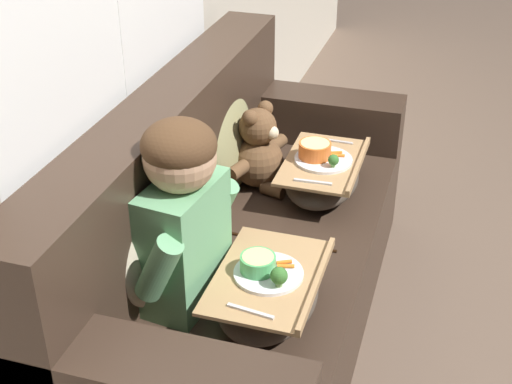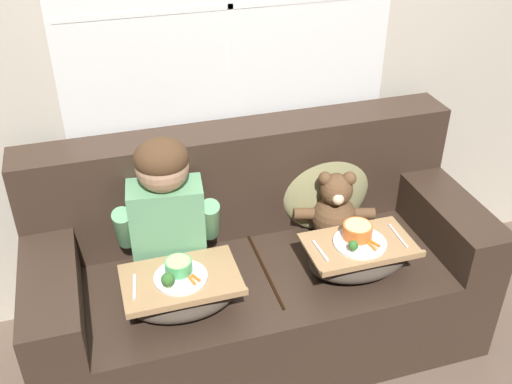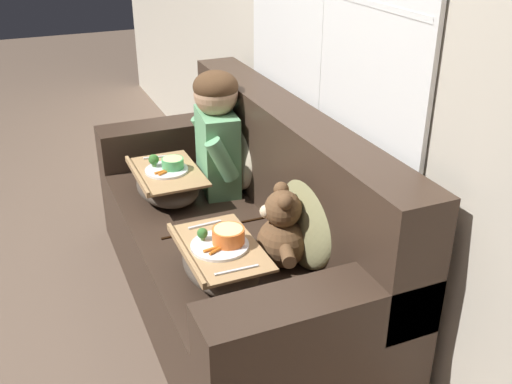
{
  "view_description": "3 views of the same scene",
  "coord_description": "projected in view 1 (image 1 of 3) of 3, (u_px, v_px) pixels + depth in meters",
  "views": [
    {
      "loc": [
        -2.06,
        -0.64,
        1.93
      ],
      "look_at": [
        -0.01,
        -0.02,
        0.67
      ],
      "focal_mm": 50.0,
      "sensor_mm": 36.0,
      "label": 1
    },
    {
      "loc": [
        -0.63,
        -1.99,
        2.17
      ],
      "look_at": [
        0.01,
        0.11,
        0.77
      ],
      "focal_mm": 42.0,
      "sensor_mm": 36.0,
      "label": 2
    },
    {
      "loc": [
        2.28,
        -0.82,
        1.84
      ],
      "look_at": [
        0.07,
        0.12,
        0.65
      ],
      "focal_mm": 42.0,
      "sensor_mm": 36.0,
      "label": 3
    }
  ],
  "objects": [
    {
      "name": "lap_tray_child",
      "position": [
        268.0,
        292.0,
        2.2
      ],
      "size": [
        0.47,
        0.32,
        0.22
      ],
      "color": "#473D33",
      "rests_on": "child_figure"
    },
    {
      "name": "couch",
      "position": [
        236.0,
        257.0,
        2.67
      ],
      "size": [
        1.99,
        0.84,
        0.99
      ],
      "color": "#38281E",
      "rests_on": "ground_plane"
    },
    {
      "name": "ground_plane",
      "position": [
        253.0,
        334.0,
        2.84
      ],
      "size": [
        14.0,
        14.0,
        0.0
      ],
      "primitive_type": "plane",
      "color": "brown"
    },
    {
      "name": "child_figure",
      "position": [
        183.0,
        207.0,
        2.13
      ],
      "size": [
        0.46,
        0.24,
        0.63
      ],
      "color": "#66A370",
      "rests_on": "couch"
    },
    {
      "name": "throw_pillow_behind_teddy",
      "position": [
        228.0,
        134.0,
        2.87
      ],
      "size": [
        0.46,
        0.22,
        0.47
      ],
      "color": "#898456",
      "rests_on": "couch"
    },
    {
      "name": "teddy_bear",
      "position": [
        259.0,
        152.0,
        2.87
      ],
      "size": [
        0.37,
        0.27,
        0.35
      ],
      "color": "brown",
      "rests_on": "couch"
    },
    {
      "name": "throw_pillow_behind_child",
      "position": [
        147.0,
        237.0,
        2.23
      ],
      "size": [
        0.44,
        0.21,
        0.45
      ],
      "color": "#C1B293",
      "rests_on": "couch"
    },
    {
      "name": "lap_tray_teddy",
      "position": [
        322.0,
        175.0,
        2.84
      ],
      "size": [
        0.47,
        0.3,
        0.22
      ],
      "color": "#473D33",
      "rests_on": "teddy_bear"
    }
  ]
}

